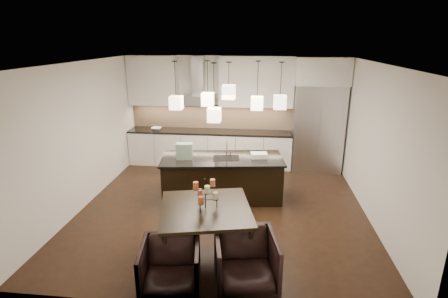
# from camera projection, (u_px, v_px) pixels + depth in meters

# --- Properties ---
(floor) EXTENTS (5.50, 5.50, 0.02)m
(floor) POSITION_uv_depth(u_px,v_px,m) (223.00, 207.00, 6.96)
(floor) COLOR black
(floor) RESTS_ON ground
(ceiling) EXTENTS (5.50, 5.50, 0.02)m
(ceiling) POSITION_uv_depth(u_px,v_px,m) (223.00, 62.00, 6.11)
(ceiling) COLOR white
(ceiling) RESTS_ON wall_back
(wall_back) EXTENTS (5.50, 0.02, 2.80)m
(wall_back) POSITION_uv_depth(u_px,v_px,m) (235.00, 111.00, 9.15)
(wall_back) COLOR silver
(wall_back) RESTS_ON ground
(wall_front) EXTENTS (5.50, 0.02, 2.80)m
(wall_front) POSITION_uv_depth(u_px,v_px,m) (195.00, 207.00, 3.92)
(wall_front) COLOR silver
(wall_front) RESTS_ON ground
(wall_left) EXTENTS (0.02, 5.50, 2.80)m
(wall_left) POSITION_uv_depth(u_px,v_px,m) (83.00, 135.00, 6.82)
(wall_left) COLOR silver
(wall_left) RESTS_ON ground
(wall_right) EXTENTS (0.02, 5.50, 2.80)m
(wall_right) POSITION_uv_depth(u_px,v_px,m) (376.00, 144.00, 6.25)
(wall_right) COLOR silver
(wall_right) RESTS_ON ground
(refrigerator) EXTENTS (1.20, 0.72, 2.15)m
(refrigerator) POSITION_uv_depth(u_px,v_px,m) (317.00, 128.00, 8.67)
(refrigerator) COLOR #B7B7BA
(refrigerator) RESTS_ON floor
(fridge_panel) EXTENTS (1.26, 0.72, 0.65)m
(fridge_panel) POSITION_uv_depth(u_px,v_px,m) (322.00, 71.00, 8.25)
(fridge_panel) COLOR silver
(fridge_panel) RESTS_ON refrigerator
(lower_cabinets) EXTENTS (4.21, 0.62, 0.88)m
(lower_cabinets) POSITION_uv_depth(u_px,v_px,m) (210.00, 148.00, 9.20)
(lower_cabinets) COLOR silver
(lower_cabinets) RESTS_ON floor
(countertop) EXTENTS (4.21, 0.66, 0.04)m
(countertop) POSITION_uv_depth(u_px,v_px,m) (209.00, 132.00, 9.06)
(countertop) COLOR black
(countertop) RESTS_ON lower_cabinets
(backsplash) EXTENTS (4.21, 0.02, 0.63)m
(backsplash) POSITION_uv_depth(u_px,v_px,m) (211.00, 116.00, 9.24)
(backsplash) COLOR tan
(backsplash) RESTS_ON countertop
(upper_cab_left) EXTENTS (1.25, 0.35, 1.25)m
(upper_cab_left) POSITION_uv_depth(u_px,v_px,m) (153.00, 81.00, 8.96)
(upper_cab_left) COLOR silver
(upper_cab_left) RESTS_ON wall_back
(upper_cab_right) EXTENTS (1.85, 0.35, 1.25)m
(upper_cab_right) POSITION_uv_depth(u_px,v_px,m) (256.00, 82.00, 8.68)
(upper_cab_right) COLOR silver
(upper_cab_right) RESTS_ON wall_back
(hood_canopy) EXTENTS (0.90, 0.52, 0.24)m
(hood_canopy) POSITION_uv_depth(u_px,v_px,m) (198.00, 100.00, 8.89)
(hood_canopy) COLOR #B7B7BA
(hood_canopy) RESTS_ON wall_back
(hood_chimney) EXTENTS (0.30, 0.28, 0.96)m
(hood_chimney) POSITION_uv_depth(u_px,v_px,m) (198.00, 75.00, 8.81)
(hood_chimney) COLOR #B7B7BA
(hood_chimney) RESTS_ON hood_canopy
(fruit_bowl) EXTENTS (0.29, 0.29, 0.06)m
(fruit_bowl) POSITION_uv_depth(u_px,v_px,m) (156.00, 129.00, 9.14)
(fruit_bowl) COLOR silver
(fruit_bowl) RESTS_ON countertop
(island_body) EXTENTS (2.50, 1.25, 0.84)m
(island_body) POSITION_uv_depth(u_px,v_px,m) (222.00, 179.00, 7.27)
(island_body) COLOR black
(island_body) RESTS_ON floor
(island_top) EXTENTS (2.58, 1.34, 0.04)m
(island_top) POSITION_uv_depth(u_px,v_px,m) (222.00, 159.00, 7.13)
(island_top) COLOR black
(island_top) RESTS_ON island_body
(faucet) EXTENTS (0.12, 0.24, 0.36)m
(faucet) POSITION_uv_depth(u_px,v_px,m) (227.00, 148.00, 7.17)
(faucet) COLOR silver
(faucet) RESTS_ON island_top
(tote_bag) EXTENTS (0.34, 0.21, 0.33)m
(tote_bag) POSITION_uv_depth(u_px,v_px,m) (184.00, 151.00, 7.02)
(tote_bag) COLOR #13472C
(tote_bag) RESTS_ON island_top
(food_container) EXTENTS (0.35, 0.27, 0.10)m
(food_container) POSITION_uv_depth(u_px,v_px,m) (259.00, 155.00, 7.13)
(food_container) COLOR silver
(food_container) RESTS_ON island_top
(dining_table) EXTENTS (1.58, 1.58, 0.79)m
(dining_table) POSITION_uv_depth(u_px,v_px,m) (206.00, 231.00, 5.34)
(dining_table) COLOR black
(dining_table) RESTS_ON floor
(candelabra) EXTENTS (0.46, 0.46, 0.47)m
(candelabra) POSITION_uv_depth(u_px,v_px,m) (205.00, 193.00, 5.15)
(candelabra) COLOR black
(candelabra) RESTS_ON dining_table
(candle_a) EXTENTS (0.10, 0.10, 0.11)m
(candle_a) POSITION_uv_depth(u_px,v_px,m) (215.00, 196.00, 5.17)
(candle_a) COLOR beige
(candle_a) RESTS_ON candelabra
(candle_b) EXTENTS (0.10, 0.10, 0.11)m
(candle_b) POSITION_uv_depth(u_px,v_px,m) (200.00, 193.00, 5.27)
(candle_b) COLOR #BD5F3C
(candle_b) RESTS_ON candelabra
(candle_c) EXTENTS (0.10, 0.10, 0.11)m
(candle_c) POSITION_uv_depth(u_px,v_px,m) (201.00, 200.00, 5.03)
(candle_c) COLOR #AC522B
(candle_c) RESTS_ON candelabra
(candle_d) EXTENTS (0.10, 0.10, 0.11)m
(candle_d) POSITION_uv_depth(u_px,v_px,m) (213.00, 183.00, 5.21)
(candle_d) COLOR #BD5F3C
(candle_d) RESTS_ON candelabra
(candle_e) EXTENTS (0.10, 0.10, 0.11)m
(candle_e) POSITION_uv_depth(u_px,v_px,m) (196.00, 185.00, 5.11)
(candle_e) COLOR #AC522B
(candle_e) RESTS_ON candelabra
(candle_f) EXTENTS (0.10, 0.10, 0.11)m
(candle_f) POSITION_uv_depth(u_px,v_px,m) (207.00, 189.00, 4.98)
(candle_f) COLOR beige
(candle_f) RESTS_ON candelabra
(armchair_left) EXTENTS (0.87, 0.89, 0.71)m
(armchair_left) POSITION_uv_depth(u_px,v_px,m) (170.00, 268.00, 4.54)
(armchair_left) COLOR black
(armchair_left) RESTS_ON floor
(armchair_right) EXTENTS (0.95, 0.96, 0.76)m
(armchair_right) POSITION_uv_depth(u_px,v_px,m) (246.00, 261.00, 4.64)
(armchair_right) COLOR black
(armchair_right) RESTS_ON floor
(pendant_a) EXTENTS (0.24, 0.24, 0.26)m
(pendant_a) POSITION_uv_depth(u_px,v_px,m) (176.00, 103.00, 6.90)
(pendant_a) COLOR #FFEFCB
(pendant_a) RESTS_ON ceiling
(pendant_b) EXTENTS (0.24, 0.24, 0.26)m
(pendant_b) POSITION_uv_depth(u_px,v_px,m) (208.00, 99.00, 7.09)
(pendant_b) COLOR #FFEFCB
(pendant_b) RESTS_ON ceiling
(pendant_c) EXTENTS (0.24, 0.24, 0.26)m
(pendant_c) POSITION_uv_depth(u_px,v_px,m) (229.00, 92.00, 6.60)
(pendant_c) COLOR #FFEFCB
(pendant_c) RESTS_ON ceiling
(pendant_d) EXTENTS (0.24, 0.24, 0.26)m
(pendant_d) POSITION_uv_depth(u_px,v_px,m) (257.00, 103.00, 6.96)
(pendant_d) COLOR #FFEFCB
(pendant_d) RESTS_ON ceiling
(pendant_e) EXTENTS (0.24, 0.24, 0.26)m
(pendant_e) POSITION_uv_depth(u_px,v_px,m) (280.00, 102.00, 6.68)
(pendant_e) COLOR #FFEFCB
(pendant_e) RESTS_ON ceiling
(pendant_f) EXTENTS (0.24, 0.24, 0.26)m
(pendant_f) POSITION_uv_depth(u_px,v_px,m) (214.00, 115.00, 6.55)
(pendant_f) COLOR #FFEFCB
(pendant_f) RESTS_ON ceiling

